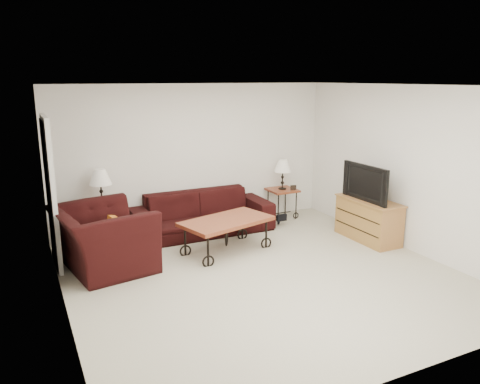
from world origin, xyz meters
The scene contains 20 objects.
ground centered at (0.00, 0.00, 0.00)m, with size 5.00×5.00×0.00m, color #BAB49E.
wall_back centered at (0.00, 2.50, 1.25)m, with size 5.00×0.02×2.50m, color white.
wall_front centered at (0.00, -2.50, 1.25)m, with size 5.00×0.02×2.50m, color white.
wall_left centered at (-2.50, 0.00, 1.25)m, with size 0.02×5.00×2.50m, color white.
wall_right centered at (2.50, 0.00, 1.25)m, with size 0.02×5.00×2.50m, color white.
ceiling centered at (0.00, 0.00, 2.50)m, with size 5.00×5.00×0.00m, color white.
doorway centered at (-2.47, 1.65, 1.02)m, with size 0.08×0.94×2.04m, color black.
sofa centered at (-0.07, 2.02, 0.35)m, with size 2.37×0.93×0.69m, color black.
side_table_left centered at (-1.69, 2.20, 0.30)m, with size 0.56×0.56×0.61m, color brown.
side_table_right centered at (1.61, 2.20, 0.28)m, with size 0.51×0.51×0.56m, color brown.
lamp_left centered at (-1.69, 2.20, 0.91)m, with size 0.34×0.34×0.61m, color black, non-canonical shape.
lamp_right centered at (1.61, 2.20, 0.83)m, with size 0.32×0.32×0.56m, color black, non-canonical shape.
photo_frame_left centered at (-1.84, 2.05, 0.66)m, with size 0.12×0.02×0.10m, color black.
photo_frame_right centered at (1.76, 2.05, 0.60)m, with size 0.11×0.01×0.09m, color black.
coffee_table centered at (-0.07, 1.02, 0.26)m, with size 1.36×0.74×0.51m, color brown.
armchair centered at (-1.88, 1.17, 0.44)m, with size 1.34×1.17×0.87m, color black.
throw_pillow centered at (-1.72, 1.12, 0.52)m, with size 0.40×0.10×0.40m, color orange.
tv_stand centered at (2.23, 0.50, 0.34)m, with size 0.47×1.13×0.68m, color #B36742.
television centered at (2.21, 0.50, 0.97)m, with size 1.01×0.13×0.58m, color black.
backpack centered at (1.33, 1.85, 0.19)m, with size 0.30×0.23×0.38m, color black.
Camera 1 is at (-2.86, -5.19, 2.60)m, focal length 35.23 mm.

